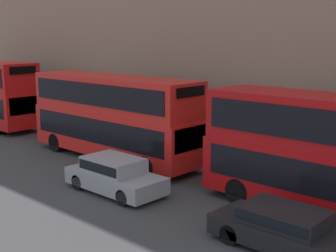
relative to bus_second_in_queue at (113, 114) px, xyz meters
name	(u,v)px	position (x,y,z in m)	size (l,w,h in m)	color
bus_second_in_queue	(113,114)	(0.00, 0.00, 0.00)	(2.59, 10.34, 4.26)	red
car_dark_sedan	(285,228)	(-3.40, -11.67, -1.67)	(1.85, 4.53, 1.28)	black
car_hatchback	(115,174)	(-3.40, -3.98, -1.60)	(1.88, 4.34, 1.43)	gray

